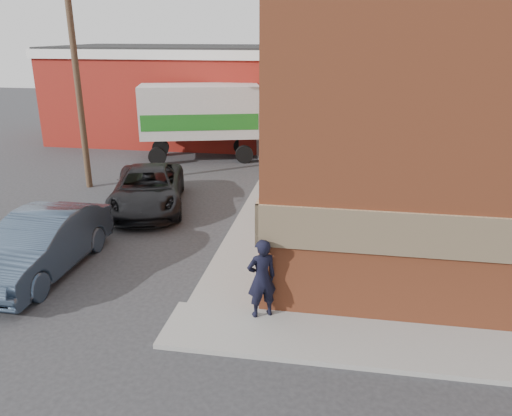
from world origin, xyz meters
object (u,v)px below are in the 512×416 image
at_px(utility_pole, 77,75).
at_px(man, 262,278).
at_px(sedan, 41,244).
at_px(suv_a, 148,189).
at_px(warehouse, 192,93).
at_px(brick_building, 494,83).
at_px(box_truck, 215,117).

bearing_deg(utility_pole, man, -45.44).
relative_size(utility_pole, sedan, 1.74).
xyz_separation_m(man, suv_a, (-5.51, 7.06, -0.31)).
bearing_deg(utility_pole, warehouse, 82.23).
height_order(brick_building, box_truck, brick_building).
distance_m(brick_building, utility_pole, 16.00).
height_order(utility_pole, sedan, utility_pole).
height_order(brick_building, warehouse, brick_building).
distance_m(brick_building, warehouse, 18.30).
xyz_separation_m(brick_building, box_truck, (-11.77, 5.84, -2.45)).
height_order(suv_a, box_truck, box_truck).
height_order(brick_building, sedan, brick_building).
height_order(brick_building, man, brick_building).
bearing_deg(suv_a, brick_building, -6.16).
distance_m(brick_building, suv_a, 13.18).
xyz_separation_m(man, box_truck, (-4.88, 15.08, 1.14)).
xyz_separation_m(sedan, suv_a, (0.92, 5.66, -0.08)).
distance_m(brick_building, sedan, 15.92).
bearing_deg(sedan, warehouse, 94.04).
bearing_deg(box_truck, sedan, -111.80).
distance_m(brick_building, man, 12.08).
bearing_deg(man, sedan, -40.72).
bearing_deg(box_truck, warehouse, 102.51).
distance_m(utility_pole, box_truck, 7.63).
distance_m(warehouse, man, 21.70).
bearing_deg(utility_pole, brick_building, -0.02).
distance_m(utility_pole, suv_a, 5.79).
bearing_deg(sedan, box_truck, 84.00).
bearing_deg(suv_a, box_truck, 69.33).
bearing_deg(brick_building, sedan, -149.50).
distance_m(sedan, suv_a, 5.73).
bearing_deg(brick_building, suv_a, -169.99).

